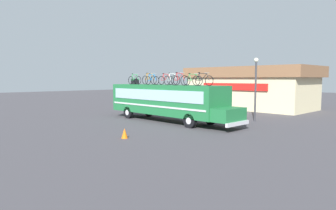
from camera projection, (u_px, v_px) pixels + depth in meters
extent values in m
plane|color=#423F44|center=(165.00, 121.00, 22.87)|extent=(120.00, 120.00, 0.00)
cube|color=#1E6B38|center=(165.00, 99.00, 22.72)|extent=(10.37, 2.47, 2.19)
cube|color=#1E6B38|center=(229.00, 115.00, 18.63)|extent=(1.20, 2.27, 0.83)
cube|color=#99B7C6|center=(153.00, 95.00, 21.83)|extent=(9.54, 0.04, 0.79)
cube|color=#99B7C6|center=(177.00, 94.00, 23.55)|extent=(9.54, 0.04, 0.79)
cube|color=silver|center=(153.00, 106.00, 21.90)|extent=(9.96, 0.03, 0.12)
cube|color=silver|center=(177.00, 104.00, 23.63)|extent=(9.96, 0.03, 0.12)
cube|color=silver|center=(238.00, 124.00, 18.20)|extent=(0.16, 2.34, 0.24)
cylinder|color=black|center=(190.00, 121.00, 19.54)|extent=(0.96, 0.28, 0.96)
cylinder|color=silver|center=(190.00, 121.00, 19.54)|extent=(0.43, 0.30, 0.43)
cylinder|color=black|center=(211.00, 118.00, 21.05)|extent=(0.96, 0.28, 0.96)
cylinder|color=silver|center=(211.00, 118.00, 21.05)|extent=(0.43, 0.30, 0.43)
cylinder|color=black|center=(128.00, 112.00, 24.38)|extent=(0.96, 0.28, 0.96)
cylinder|color=silver|center=(128.00, 112.00, 24.38)|extent=(0.43, 0.30, 0.43)
cylinder|color=black|center=(149.00, 110.00, 25.89)|extent=(0.96, 0.28, 0.96)
cylinder|color=silver|center=(149.00, 110.00, 25.89)|extent=(0.43, 0.30, 0.43)
cube|color=black|center=(135.00, 81.00, 25.83)|extent=(0.64, 0.41, 0.47)
torus|color=black|center=(131.00, 80.00, 25.25)|extent=(0.68, 0.04, 0.68)
torus|color=black|center=(139.00, 80.00, 24.49)|extent=(0.68, 0.04, 0.68)
cylinder|color=green|center=(133.00, 77.00, 25.00)|extent=(0.20, 0.04, 0.49)
cylinder|color=green|center=(135.00, 77.00, 24.77)|extent=(0.49, 0.04, 0.47)
cylinder|color=green|center=(135.00, 74.00, 24.81)|extent=(0.63, 0.04, 0.07)
cylinder|color=green|center=(132.00, 80.00, 25.10)|extent=(0.40, 0.03, 0.05)
cylinder|color=green|center=(132.00, 77.00, 25.14)|extent=(0.26, 0.03, 0.51)
cylinder|color=green|center=(138.00, 77.00, 24.54)|extent=(0.22, 0.03, 0.47)
cylinder|color=silver|center=(137.00, 74.00, 24.58)|extent=(0.03, 0.44, 0.03)
ellipsoid|color=black|center=(132.00, 74.00, 25.03)|extent=(0.20, 0.08, 0.06)
torus|color=black|center=(145.00, 80.00, 24.96)|extent=(0.72, 0.04, 0.72)
torus|color=black|center=(154.00, 80.00, 24.17)|extent=(0.72, 0.04, 0.72)
cylinder|color=orange|center=(148.00, 77.00, 24.70)|extent=(0.21, 0.04, 0.52)
cylinder|color=orange|center=(150.00, 77.00, 24.46)|extent=(0.51, 0.04, 0.50)
cylinder|color=orange|center=(149.00, 74.00, 24.50)|extent=(0.66, 0.04, 0.07)
cylinder|color=orange|center=(147.00, 80.00, 24.81)|extent=(0.42, 0.03, 0.05)
cylinder|color=orange|center=(146.00, 77.00, 24.85)|extent=(0.27, 0.03, 0.54)
cylinder|color=orange|center=(153.00, 77.00, 24.22)|extent=(0.23, 0.03, 0.50)
cylinder|color=silver|center=(152.00, 73.00, 24.27)|extent=(0.03, 0.44, 0.03)
ellipsoid|color=black|center=(147.00, 73.00, 24.73)|extent=(0.20, 0.08, 0.06)
torus|color=black|center=(148.00, 80.00, 23.68)|extent=(0.66, 0.04, 0.66)
torus|color=black|center=(156.00, 80.00, 22.98)|extent=(0.66, 0.04, 0.66)
cylinder|color=#197FDB|center=(150.00, 77.00, 23.45)|extent=(0.19, 0.04, 0.47)
cylinder|color=#197FDB|center=(153.00, 77.00, 23.24)|extent=(0.46, 0.04, 0.45)
cylinder|color=#197FDB|center=(152.00, 75.00, 23.27)|extent=(0.59, 0.04, 0.07)
cylinder|color=#197FDB|center=(149.00, 80.00, 23.54)|extent=(0.37, 0.03, 0.05)
cylinder|color=#197FDB|center=(149.00, 77.00, 23.58)|extent=(0.24, 0.03, 0.49)
cylinder|color=#197FDB|center=(155.00, 78.00, 23.02)|extent=(0.21, 0.03, 0.46)
cylinder|color=silver|center=(155.00, 74.00, 23.06)|extent=(0.03, 0.44, 0.03)
ellipsoid|color=black|center=(150.00, 74.00, 23.48)|extent=(0.20, 0.08, 0.06)
torus|color=black|center=(161.00, 80.00, 23.39)|extent=(0.68, 0.04, 0.68)
torus|color=black|center=(170.00, 80.00, 22.66)|extent=(0.68, 0.04, 0.68)
cylinder|color=red|center=(164.00, 77.00, 23.15)|extent=(0.20, 0.04, 0.48)
cylinder|color=red|center=(167.00, 77.00, 22.93)|extent=(0.47, 0.04, 0.46)
cylinder|color=red|center=(166.00, 74.00, 22.97)|extent=(0.61, 0.04, 0.07)
cylinder|color=red|center=(163.00, 80.00, 23.25)|extent=(0.39, 0.03, 0.05)
cylinder|color=red|center=(162.00, 77.00, 23.29)|extent=(0.25, 0.03, 0.50)
cylinder|color=red|center=(170.00, 77.00, 22.71)|extent=(0.21, 0.03, 0.47)
cylinder|color=silver|center=(169.00, 74.00, 22.75)|extent=(0.03, 0.44, 0.03)
ellipsoid|color=black|center=(163.00, 74.00, 23.18)|extent=(0.20, 0.08, 0.06)
torus|color=black|center=(167.00, 80.00, 22.31)|extent=(0.69, 0.04, 0.69)
torus|color=black|center=(177.00, 80.00, 21.60)|extent=(0.69, 0.04, 0.69)
cylinder|color=white|center=(170.00, 77.00, 22.07)|extent=(0.19, 0.04, 0.49)
cylinder|color=white|center=(173.00, 77.00, 21.86)|extent=(0.46, 0.04, 0.47)
cylinder|color=white|center=(172.00, 74.00, 21.90)|extent=(0.60, 0.04, 0.07)
cylinder|color=white|center=(169.00, 80.00, 22.17)|extent=(0.38, 0.03, 0.05)
cylinder|color=white|center=(168.00, 77.00, 22.21)|extent=(0.25, 0.03, 0.51)
cylinder|color=white|center=(176.00, 77.00, 21.64)|extent=(0.21, 0.03, 0.48)
cylinder|color=silver|center=(175.00, 73.00, 21.68)|extent=(0.03, 0.44, 0.03)
ellipsoid|color=black|center=(169.00, 73.00, 22.11)|extent=(0.20, 0.08, 0.06)
torus|color=black|center=(174.00, 80.00, 21.31)|extent=(0.70, 0.04, 0.70)
torus|color=black|center=(184.00, 80.00, 20.62)|extent=(0.70, 0.04, 0.70)
cylinder|color=red|center=(177.00, 77.00, 21.08)|extent=(0.19, 0.04, 0.50)
cylinder|color=red|center=(180.00, 77.00, 20.87)|extent=(0.45, 0.04, 0.48)
cylinder|color=red|center=(180.00, 73.00, 20.90)|extent=(0.58, 0.04, 0.07)
cylinder|color=red|center=(176.00, 80.00, 21.17)|extent=(0.37, 0.03, 0.05)
cylinder|color=red|center=(176.00, 77.00, 21.21)|extent=(0.24, 0.03, 0.52)
cylinder|color=red|center=(183.00, 77.00, 20.66)|extent=(0.20, 0.03, 0.49)
cylinder|color=silver|center=(183.00, 73.00, 20.69)|extent=(0.03, 0.44, 0.03)
ellipsoid|color=black|center=(177.00, 73.00, 21.11)|extent=(0.20, 0.08, 0.06)
torus|color=black|center=(187.00, 81.00, 20.79)|extent=(0.64, 0.04, 0.64)
torus|color=black|center=(199.00, 81.00, 20.00)|extent=(0.64, 0.04, 0.64)
cylinder|color=green|center=(190.00, 77.00, 20.53)|extent=(0.21, 0.04, 0.46)
cylinder|color=green|center=(194.00, 77.00, 20.30)|extent=(0.51, 0.04, 0.44)
cylinder|color=green|center=(193.00, 74.00, 20.34)|extent=(0.66, 0.04, 0.07)
cylinder|color=green|center=(189.00, 81.00, 20.64)|extent=(0.42, 0.03, 0.05)
cylinder|color=green|center=(188.00, 77.00, 20.68)|extent=(0.27, 0.03, 0.48)
cylinder|color=green|center=(198.00, 78.00, 20.05)|extent=(0.23, 0.03, 0.45)
cylinder|color=silver|center=(197.00, 74.00, 20.10)|extent=(0.03, 0.44, 0.03)
ellipsoid|color=black|center=(189.00, 73.00, 20.57)|extent=(0.20, 0.08, 0.06)
torus|color=black|center=(196.00, 81.00, 19.86)|extent=(0.67, 0.04, 0.67)
torus|color=black|center=(209.00, 81.00, 19.08)|extent=(0.67, 0.04, 0.67)
cylinder|color=black|center=(200.00, 77.00, 19.60)|extent=(0.21, 0.04, 0.48)
cylinder|color=black|center=(204.00, 77.00, 19.37)|extent=(0.50, 0.04, 0.46)
cylinder|color=black|center=(203.00, 73.00, 19.41)|extent=(0.65, 0.04, 0.07)
cylinder|color=black|center=(199.00, 81.00, 19.71)|extent=(0.41, 0.03, 0.05)
cylinder|color=black|center=(198.00, 77.00, 19.75)|extent=(0.26, 0.03, 0.50)
cylinder|color=black|center=(208.00, 77.00, 19.13)|extent=(0.23, 0.03, 0.47)
cylinder|color=silver|center=(207.00, 73.00, 19.17)|extent=(0.03, 0.44, 0.03)
ellipsoid|color=black|center=(199.00, 73.00, 19.64)|extent=(0.20, 0.08, 0.06)
cube|color=beige|center=(250.00, 93.00, 32.80)|extent=(12.68, 6.38, 3.36)
cube|color=brown|center=(250.00, 72.00, 32.61)|extent=(13.69, 6.89, 1.12)
cube|color=red|center=(233.00, 87.00, 30.47)|extent=(7.61, 0.16, 0.70)
cone|color=orange|center=(125.00, 133.00, 16.16)|extent=(0.35, 0.35, 0.55)
cylinder|color=#38383D|center=(255.00, 92.00, 22.42)|extent=(0.14, 0.14, 4.51)
sphere|color=#F2EDCC|center=(256.00, 60.00, 22.21)|extent=(0.33, 0.33, 0.33)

